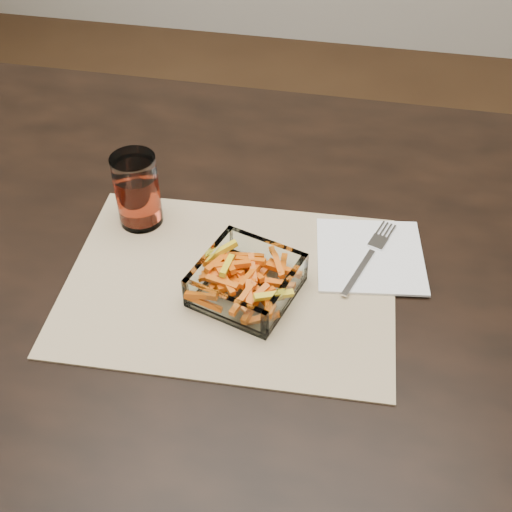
# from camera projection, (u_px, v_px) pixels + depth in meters

# --- Properties ---
(dining_table) EXTENTS (1.60, 0.90, 0.75)m
(dining_table) POSITION_uv_depth(u_px,v_px,m) (260.00, 288.00, 1.00)
(dining_table) COLOR black
(dining_table) RESTS_ON ground
(placemat) EXTENTS (0.47, 0.35, 0.00)m
(placemat) POSITION_uv_depth(u_px,v_px,m) (230.00, 283.00, 0.88)
(placemat) COLOR tan
(placemat) RESTS_ON dining_table
(glass_bowl) EXTENTS (0.15, 0.15, 0.05)m
(glass_bowl) POSITION_uv_depth(u_px,v_px,m) (247.00, 282.00, 0.86)
(glass_bowl) COLOR white
(glass_bowl) RESTS_ON placemat
(tumbler) EXTENTS (0.07, 0.07, 0.11)m
(tumbler) POSITION_uv_depth(u_px,v_px,m) (138.00, 193.00, 0.94)
(tumbler) COLOR white
(tumbler) RESTS_ON placemat
(napkin) EXTENTS (0.17, 0.17, 0.00)m
(napkin) POSITION_uv_depth(u_px,v_px,m) (370.00, 256.00, 0.92)
(napkin) COLOR white
(napkin) RESTS_ON placemat
(fork) EXTENTS (0.07, 0.16, 0.00)m
(fork) POSITION_uv_depth(u_px,v_px,m) (370.00, 255.00, 0.91)
(fork) COLOR silver
(fork) RESTS_ON napkin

